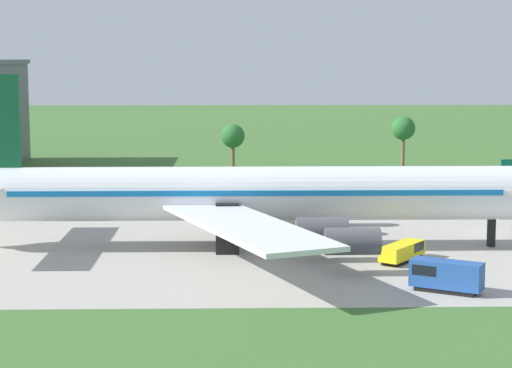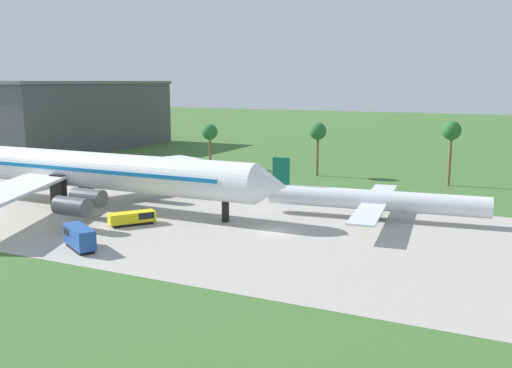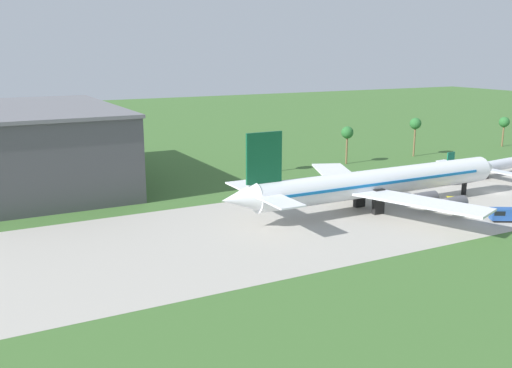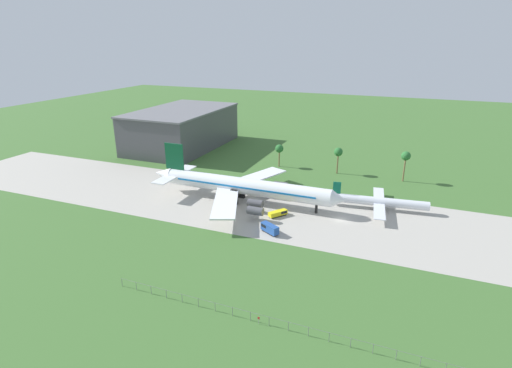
{
  "view_description": "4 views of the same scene",
  "coord_description": "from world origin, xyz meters",
  "px_view_note": "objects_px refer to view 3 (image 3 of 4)",
  "views": [
    {
      "loc": [
        -35.75,
        -94.2,
        19.94
      ],
      "look_at": [
        -33.55,
        2.0,
        6.81
      ],
      "focal_mm": 65.0,
      "sensor_mm": 36.0,
      "label": 1
    },
    {
      "loc": [
        29.1,
        -66.76,
        19.61
      ],
      "look_at": [
        -3.73,
        2.0,
        5.81
      ],
      "focal_mm": 40.0,
      "sensor_mm": 36.0,
      "label": 2
    },
    {
      "loc": [
        -111.56,
        -89.57,
        33.03
      ],
      "look_at": [
        -63.37,
        2.0,
        8.65
      ],
      "focal_mm": 40.0,
      "sensor_mm": 36.0,
      "label": 3
    },
    {
      "loc": [
        17.77,
        -116.09,
        53.69
      ],
      "look_at": [
        -30.92,
        5.0,
        6.0
      ],
      "focal_mm": 28.0,
      "sensor_mm": 36.0,
      "label": 4
    }
  ],
  "objects_px": {
    "baggage_tug": "(505,214)",
    "fuel_truck": "(453,203)",
    "regional_aircraft": "(483,168)",
    "terminal_building": "(38,146)",
    "jet_airliner": "(376,183)"
  },
  "relations": [
    {
      "from": "regional_aircraft",
      "to": "fuel_truck",
      "type": "relative_size",
      "value": 5.0
    },
    {
      "from": "baggage_tug",
      "to": "fuel_truck",
      "type": "relative_size",
      "value": 1.0
    },
    {
      "from": "regional_aircraft",
      "to": "fuel_truck",
      "type": "xyz_separation_m",
      "value": [
        -29.14,
        -17.51,
        -1.76
      ]
    },
    {
      "from": "regional_aircraft",
      "to": "fuel_truck",
      "type": "height_order",
      "value": "regional_aircraft"
    },
    {
      "from": "fuel_truck",
      "to": "terminal_building",
      "type": "xyz_separation_m",
      "value": [
        -75.15,
        64.22,
        8.83
      ]
    },
    {
      "from": "baggage_tug",
      "to": "fuel_truck",
      "type": "xyz_separation_m",
      "value": [
        -1.32,
        12.18,
        -0.46
      ]
    },
    {
      "from": "terminal_building",
      "to": "fuel_truck",
      "type": "bearing_deg",
      "value": -40.52
    },
    {
      "from": "baggage_tug",
      "to": "terminal_building",
      "type": "relative_size",
      "value": 0.1
    },
    {
      "from": "jet_airliner",
      "to": "regional_aircraft",
      "type": "relative_size",
      "value": 2.27
    },
    {
      "from": "regional_aircraft",
      "to": "baggage_tug",
      "type": "relative_size",
      "value": 4.98
    },
    {
      "from": "jet_airliner",
      "to": "regional_aircraft",
      "type": "distance_m",
      "value": 46.16
    },
    {
      "from": "baggage_tug",
      "to": "terminal_building",
      "type": "distance_m",
      "value": 108.42
    },
    {
      "from": "jet_airliner",
      "to": "regional_aircraft",
      "type": "xyz_separation_m",
      "value": [
        44.82,
        10.62,
        -2.99
      ]
    },
    {
      "from": "regional_aircraft",
      "to": "terminal_building",
      "type": "xyz_separation_m",
      "value": [
        -104.29,
        46.71,
        7.08
      ]
    },
    {
      "from": "regional_aircraft",
      "to": "fuel_truck",
      "type": "distance_m",
      "value": 34.04
    }
  ]
}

